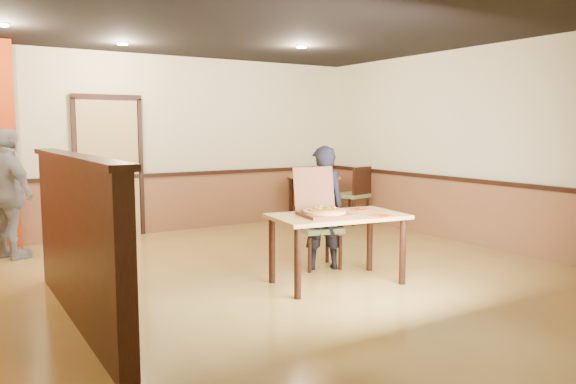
# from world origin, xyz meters

# --- Properties ---
(floor) EXTENTS (7.00, 7.00, 0.00)m
(floor) POSITION_xyz_m (0.00, 0.00, 0.00)
(floor) COLOR tan
(floor) RESTS_ON ground
(ceiling) EXTENTS (7.00, 7.00, 0.00)m
(ceiling) POSITION_xyz_m (0.00, 0.00, 2.80)
(ceiling) COLOR black
(ceiling) RESTS_ON wall_back
(wall_back) EXTENTS (7.00, 0.00, 7.00)m
(wall_back) POSITION_xyz_m (0.00, 3.50, 1.40)
(wall_back) COLOR beige
(wall_back) RESTS_ON floor
(wall_right) EXTENTS (0.00, 7.00, 7.00)m
(wall_right) POSITION_xyz_m (3.50, 0.00, 1.40)
(wall_right) COLOR beige
(wall_right) RESTS_ON floor
(wainscot_back) EXTENTS (7.00, 0.04, 0.90)m
(wainscot_back) POSITION_xyz_m (0.00, 3.47, 0.45)
(wainscot_back) COLOR brown
(wainscot_back) RESTS_ON floor
(chair_rail_back) EXTENTS (7.00, 0.06, 0.06)m
(chair_rail_back) POSITION_xyz_m (0.00, 3.45, 0.92)
(chair_rail_back) COLOR black
(chair_rail_back) RESTS_ON wall_back
(wainscot_right) EXTENTS (0.04, 7.00, 0.90)m
(wainscot_right) POSITION_xyz_m (3.47, 0.00, 0.45)
(wainscot_right) COLOR brown
(wainscot_right) RESTS_ON floor
(chair_rail_right) EXTENTS (0.06, 7.00, 0.06)m
(chair_rail_right) POSITION_xyz_m (3.45, 0.00, 0.92)
(chair_rail_right) COLOR black
(chair_rail_right) RESTS_ON wall_right
(back_door) EXTENTS (0.90, 0.06, 2.10)m
(back_door) POSITION_xyz_m (-0.80, 3.46, 1.05)
(back_door) COLOR tan
(back_door) RESTS_ON wall_back
(booth_partition) EXTENTS (0.20, 3.10, 1.44)m
(booth_partition) POSITION_xyz_m (-2.00, -0.20, 0.74)
(booth_partition) COLOR black
(booth_partition) RESTS_ON floor
(spot_a) EXTENTS (0.14, 0.14, 0.02)m
(spot_a) POSITION_xyz_m (-2.30, 1.80, 2.78)
(spot_a) COLOR beige
(spot_a) RESTS_ON ceiling
(spot_b) EXTENTS (0.14, 0.14, 0.02)m
(spot_b) POSITION_xyz_m (-0.80, 2.50, 2.78)
(spot_b) COLOR beige
(spot_b) RESTS_ON ceiling
(spot_c) EXTENTS (0.14, 0.14, 0.02)m
(spot_c) POSITION_xyz_m (1.40, 1.50, 2.78)
(spot_c) COLOR beige
(spot_c) RESTS_ON ceiling
(main_table) EXTENTS (1.49, 0.97, 0.75)m
(main_table) POSITION_xyz_m (0.60, -0.44, 0.64)
(main_table) COLOR tan
(main_table) RESTS_ON floor
(diner_chair) EXTENTS (0.56, 0.56, 0.94)m
(diner_chair) POSITION_xyz_m (0.85, 0.31, 0.52)
(diner_chair) COLOR olive
(diner_chair) RESTS_ON floor
(side_chair_left) EXTENTS (0.60, 0.60, 0.87)m
(side_chair_left) POSITION_xyz_m (2.16, 2.45, 0.48)
(side_chair_left) COLOR olive
(side_chair_left) RESTS_ON floor
(side_chair_right) EXTENTS (0.59, 0.59, 1.00)m
(side_chair_right) POSITION_xyz_m (3.12, 2.43, 0.55)
(side_chair_right) COLOR olive
(side_chair_right) RESTS_ON floor
(side_table) EXTENTS (0.92, 0.92, 0.81)m
(side_table) POSITION_xyz_m (2.65, 3.05, 0.63)
(side_table) COLOR tan
(side_table) RESTS_ON floor
(diner) EXTENTS (0.62, 0.52, 1.46)m
(diner) POSITION_xyz_m (0.82, 0.16, 0.73)
(diner) COLOR black
(diner) RESTS_ON floor
(passerby) EXTENTS (0.76, 1.06, 1.67)m
(passerby) POSITION_xyz_m (-2.24, 2.67, 0.83)
(passerby) COLOR gray
(passerby) RESTS_ON floor
(pizza_box) EXTENTS (0.56, 0.62, 0.49)m
(pizza_box) POSITION_xyz_m (0.42, -0.41, 0.81)
(pizza_box) COLOR brown
(pizza_box) RESTS_ON main_table
(pizza) EXTENTS (0.47, 0.47, 0.03)m
(pizza) POSITION_xyz_m (0.41, -0.46, 0.80)
(pizza) COLOR #DF9851
(pizza) RESTS_ON pizza_box
(napkin_near) EXTENTS (0.22, 0.22, 0.01)m
(napkin_near) POSITION_xyz_m (0.94, -0.76, 0.75)
(napkin_near) COLOR red
(napkin_near) RESTS_ON main_table
(napkin_far) EXTENTS (0.21, 0.21, 0.01)m
(napkin_far) POSITION_xyz_m (1.04, -0.27, 0.75)
(napkin_far) COLOR red
(napkin_far) RESTS_ON main_table
(condiment) EXTENTS (0.06, 0.06, 0.16)m
(condiment) POSITION_xyz_m (2.78, 3.00, 0.89)
(condiment) COLOR #8E3819
(condiment) RESTS_ON side_table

